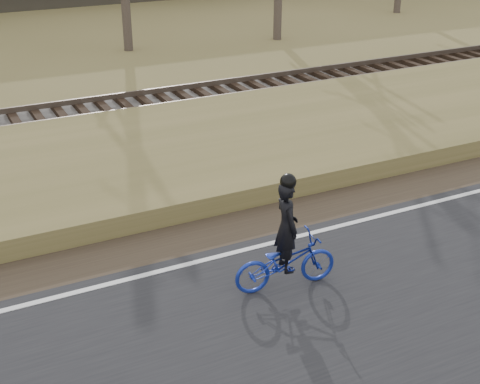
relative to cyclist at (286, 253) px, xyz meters
name	(u,v)px	position (x,y,z in m)	size (l,w,h in m)	color
ground	(141,286)	(-2.12, 1.17, -0.70)	(120.00, 120.00, 0.00)	olive
road	(200,373)	(-2.12, -1.33, -0.67)	(120.00, 6.00, 0.06)	black
edge_line	(137,277)	(-2.12, 1.37, -0.63)	(120.00, 0.12, 0.01)	silver
shoulder	(120,253)	(-2.12, 2.37, -0.68)	(120.00, 1.60, 0.04)	#473A2B
embankment	(78,183)	(-2.12, 5.37, -0.48)	(120.00, 5.00, 0.44)	olive
ballast	(42,130)	(-2.12, 9.17, -0.47)	(120.00, 3.00, 0.45)	slate
railroad	(40,119)	(-2.12, 9.17, -0.17)	(120.00, 2.40, 0.29)	black
cyclist	(286,253)	(0.00, 0.00, 0.00)	(1.82, 0.83, 2.04)	#162A99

